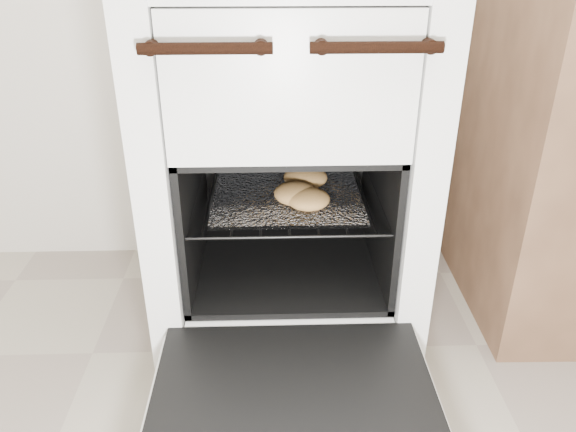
# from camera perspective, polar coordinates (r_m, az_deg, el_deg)

# --- Properties ---
(stove) EXTENTS (0.60, 0.67, 0.92)m
(stove) POSITION_cam_1_polar(r_m,az_deg,el_deg) (1.37, -0.19, 4.67)
(stove) COLOR silver
(stove) RESTS_ON ground
(oven_door) EXTENTS (0.54, 0.42, 0.04)m
(oven_door) POSITION_cam_1_polar(r_m,az_deg,el_deg) (1.08, 0.64, -18.42)
(oven_door) COLOR black
(oven_door) RESTS_ON stove
(oven_rack) EXTENTS (0.44, 0.42, 0.01)m
(oven_rack) POSITION_cam_1_polar(r_m,az_deg,el_deg) (1.32, -0.11, 2.09)
(oven_rack) COLOR black
(oven_rack) RESTS_ON stove
(foil_sheet) EXTENTS (0.34, 0.30, 0.01)m
(foil_sheet) POSITION_cam_1_polar(r_m,az_deg,el_deg) (1.30, -0.08, 1.96)
(foil_sheet) COLOR silver
(foil_sheet) RESTS_ON oven_rack
(baked_rolls) EXTENTS (0.14, 0.24, 0.05)m
(baked_rolls) POSITION_cam_1_polar(r_m,az_deg,el_deg) (1.28, 1.55, 2.84)
(baked_rolls) COLOR #B78249
(baked_rolls) RESTS_ON foil_sheet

